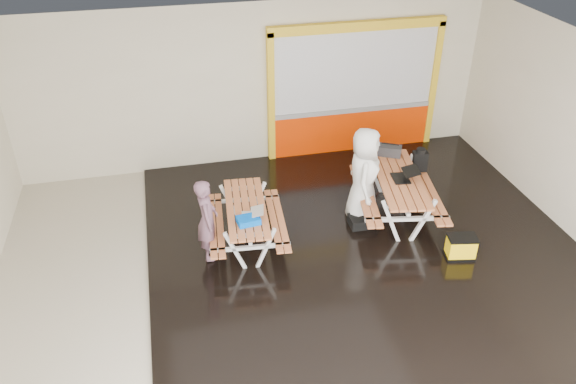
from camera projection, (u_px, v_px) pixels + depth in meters
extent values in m
cube|color=beige|center=(300.00, 270.00, 9.65)|extent=(10.00, 8.00, 0.01)
cube|color=white|center=(303.00, 70.00, 7.79)|extent=(10.00, 8.00, 0.01)
cube|color=beige|center=(255.00, 86.00, 12.03)|extent=(10.00, 0.01, 3.50)
cube|color=black|center=(370.00, 258.00, 9.87)|extent=(7.50, 7.98, 0.05)
cube|color=#EE3400|center=(351.00, 131.00, 13.06)|extent=(3.60, 0.12, 1.00)
cube|color=gray|center=(353.00, 110.00, 12.78)|extent=(3.60, 0.14, 0.10)
cube|color=silver|center=(355.00, 70.00, 12.30)|extent=(3.60, 0.08, 1.72)
cube|color=yellow|center=(271.00, 100.00, 12.18)|extent=(0.14, 0.16, 2.90)
cube|color=yellow|center=(433.00, 85.00, 12.91)|extent=(0.14, 0.16, 2.90)
cube|color=yellow|center=(358.00, 26.00, 11.78)|extent=(3.88, 0.16, 0.20)
cube|color=#B36337|center=(230.00, 209.00, 9.84)|extent=(0.29, 1.95, 0.04)
cube|color=#B36337|center=(238.00, 208.00, 9.86)|extent=(0.29, 1.95, 0.04)
cube|color=#B36337|center=(246.00, 208.00, 9.87)|extent=(0.29, 1.95, 0.04)
cube|color=#B36337|center=(254.00, 207.00, 9.89)|extent=(0.29, 1.95, 0.04)
cube|color=#B36337|center=(262.00, 207.00, 9.91)|extent=(0.29, 1.95, 0.04)
cube|color=white|center=(235.00, 251.00, 9.40)|extent=(0.36, 0.09, 0.78)
cube|color=white|center=(266.00, 248.00, 9.47)|extent=(0.36, 0.09, 0.78)
cube|color=white|center=(250.00, 248.00, 9.41)|extent=(1.33, 0.17, 0.06)
cube|color=white|center=(250.00, 235.00, 9.28)|extent=(0.66, 0.11, 0.06)
cube|color=white|center=(230.00, 203.00, 10.65)|extent=(0.36, 0.09, 0.78)
cube|color=white|center=(257.00, 201.00, 10.71)|extent=(0.36, 0.09, 0.78)
cube|color=white|center=(243.00, 200.00, 10.66)|extent=(1.33, 0.17, 0.06)
cube|color=white|center=(243.00, 188.00, 10.52)|extent=(0.66, 0.11, 0.06)
cube|color=white|center=(247.00, 217.00, 9.98)|extent=(0.19, 1.60, 0.06)
cube|color=#B36337|center=(212.00, 224.00, 9.96)|extent=(0.28, 1.95, 0.04)
cube|color=#B36337|center=(220.00, 224.00, 9.97)|extent=(0.28, 1.95, 0.04)
cube|color=#B36337|center=(273.00, 219.00, 10.09)|extent=(0.28, 1.95, 0.04)
cube|color=#B36337|center=(281.00, 219.00, 10.10)|extent=(0.28, 1.95, 0.04)
cube|color=#B36337|center=(382.00, 179.00, 10.54)|extent=(0.53, 2.18, 0.04)
cube|color=#B36337|center=(391.00, 178.00, 10.55)|extent=(0.53, 2.18, 0.04)
cube|color=#B36337|center=(399.00, 178.00, 10.55)|extent=(0.53, 2.18, 0.04)
cube|color=#B36337|center=(407.00, 178.00, 10.56)|extent=(0.53, 2.18, 0.04)
cube|color=#B36337|center=(416.00, 178.00, 10.57)|extent=(0.53, 2.18, 0.04)
cube|color=white|center=(391.00, 222.00, 10.04)|extent=(0.41, 0.14, 0.88)
cube|color=white|center=(423.00, 221.00, 10.06)|extent=(0.41, 0.14, 0.88)
cube|color=white|center=(407.00, 219.00, 10.03)|extent=(1.49, 0.33, 0.07)
cube|color=white|center=(409.00, 205.00, 9.88)|extent=(0.74, 0.20, 0.07)
cube|color=white|center=(374.00, 174.00, 11.46)|extent=(0.41, 0.14, 0.88)
cube|color=white|center=(402.00, 174.00, 11.48)|extent=(0.41, 0.14, 0.88)
cube|color=white|center=(388.00, 172.00, 11.44)|extent=(1.49, 0.33, 0.07)
cube|color=white|center=(390.00, 159.00, 11.29)|extent=(0.74, 0.20, 0.07)
cube|color=white|center=(398.00, 188.00, 10.67)|extent=(0.39, 1.78, 0.07)
cube|color=#B36337|center=(361.00, 194.00, 10.70)|extent=(0.52, 2.18, 0.04)
cube|color=#B36337|center=(369.00, 194.00, 10.71)|extent=(0.52, 2.18, 0.04)
cube|color=#B36337|center=(425.00, 193.00, 10.75)|extent=(0.52, 2.18, 0.04)
cube|color=#B36337|center=(433.00, 192.00, 10.76)|extent=(0.52, 2.18, 0.04)
imported|color=#684656|center=(207.00, 220.00, 9.47)|extent=(0.40, 0.57, 1.48)
imported|color=white|center=(364.00, 176.00, 10.49)|extent=(0.89, 1.07, 1.89)
cube|color=silver|center=(248.00, 217.00, 9.58)|extent=(0.30, 0.38, 0.02)
cube|color=silver|center=(257.00, 211.00, 9.52)|extent=(0.28, 0.38, 0.07)
cube|color=silver|center=(257.00, 211.00, 9.52)|extent=(0.24, 0.33, 0.05)
cube|color=black|center=(401.00, 178.00, 10.49)|extent=(0.34, 0.44, 0.02)
cube|color=black|center=(411.00, 171.00, 10.43)|extent=(0.32, 0.44, 0.08)
cube|color=silver|center=(411.00, 171.00, 10.43)|extent=(0.27, 0.39, 0.07)
cube|color=blue|center=(248.00, 220.00, 9.42)|extent=(0.40, 0.30, 0.11)
cube|color=black|center=(390.00, 151.00, 11.22)|extent=(0.50, 0.41, 0.20)
cylinder|color=black|center=(390.00, 144.00, 11.14)|extent=(0.31, 0.18, 0.03)
cube|color=black|center=(420.00, 161.00, 11.27)|extent=(0.31, 0.23, 0.41)
cylinder|color=black|center=(421.00, 151.00, 11.16)|extent=(0.21, 0.21, 0.10)
cube|color=black|center=(362.00, 221.00, 10.62)|extent=(0.49, 0.37, 0.18)
cube|color=black|center=(459.00, 255.00, 9.85)|extent=(0.54, 0.40, 0.05)
cube|color=yellow|center=(461.00, 247.00, 9.75)|extent=(0.51, 0.38, 0.37)
cube|color=black|center=(463.00, 238.00, 9.65)|extent=(0.54, 0.40, 0.04)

